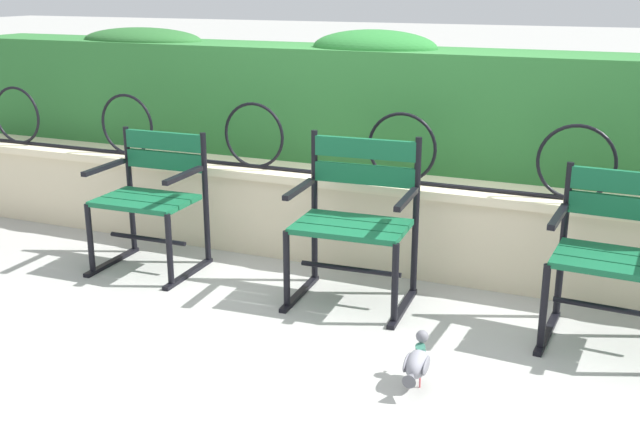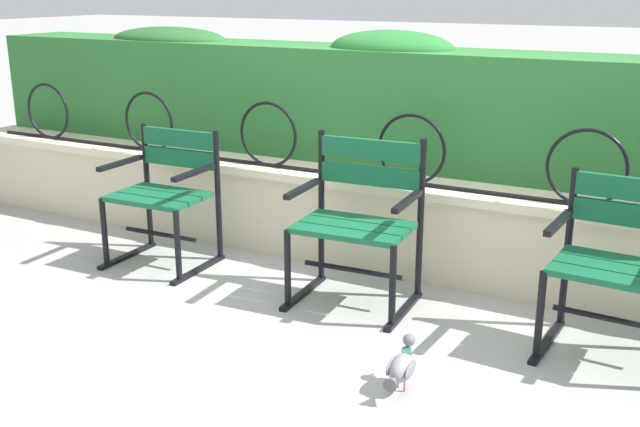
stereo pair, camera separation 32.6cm
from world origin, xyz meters
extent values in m
plane|color=#9E9E99|center=(0.00, 0.00, 0.00)|extent=(60.00, 60.00, 0.00)
cube|color=beige|center=(0.00, 0.96, 0.25)|extent=(6.88, 0.35, 0.50)
cube|color=beige|center=(0.00, 0.96, 0.53)|extent=(6.88, 0.41, 0.05)
cylinder|color=black|center=(0.00, 0.88, 0.57)|extent=(6.35, 0.02, 0.02)
torus|color=black|center=(-2.71, 0.88, 0.76)|extent=(0.42, 0.02, 0.42)
torus|color=black|center=(-1.74, 0.88, 0.76)|extent=(0.42, 0.02, 0.42)
torus|color=black|center=(-0.77, 0.88, 0.76)|extent=(0.42, 0.02, 0.42)
torus|color=black|center=(0.20, 0.88, 0.76)|extent=(0.42, 0.02, 0.42)
torus|color=black|center=(1.17, 0.88, 0.76)|extent=(0.42, 0.02, 0.42)
cube|color=#2D7033|center=(0.00, 1.41, 0.92)|extent=(6.74, 0.56, 0.73)
ellipsoid|color=#28602B|center=(-1.96, 1.41, 1.29)|extent=(0.97, 0.51, 0.18)
ellipsoid|color=#276F2E|center=(-0.17, 1.41, 1.29)|extent=(0.83, 0.51, 0.23)
cube|color=#145B38|center=(-1.21, 0.17, 0.44)|extent=(0.55, 0.14, 0.03)
cube|color=#145B38|center=(-1.21, 0.30, 0.44)|extent=(0.55, 0.14, 0.03)
cube|color=#145B38|center=(-1.21, 0.44, 0.44)|extent=(0.55, 0.14, 0.03)
cube|color=#145B38|center=(-1.22, 0.54, 0.76)|extent=(0.55, 0.04, 0.11)
cube|color=#145B38|center=(-1.22, 0.54, 0.63)|extent=(0.55, 0.04, 0.11)
cylinder|color=black|center=(-0.94, 0.55, 0.41)|extent=(0.04, 0.04, 0.83)
cylinder|color=black|center=(-0.93, 0.12, 0.22)|extent=(0.04, 0.04, 0.44)
cube|color=black|center=(-0.93, 0.31, 0.01)|extent=(0.05, 0.52, 0.02)
cube|color=black|center=(-0.93, 0.31, 0.62)|extent=(0.05, 0.40, 0.03)
cylinder|color=black|center=(-1.49, 0.54, 0.41)|extent=(0.04, 0.04, 0.83)
cylinder|color=black|center=(-1.48, 0.11, 0.22)|extent=(0.04, 0.04, 0.44)
cube|color=black|center=(-1.48, 0.30, 0.01)|extent=(0.05, 0.52, 0.02)
cube|color=black|center=(-1.48, 0.30, 0.62)|extent=(0.05, 0.40, 0.03)
cylinder|color=black|center=(-1.21, 0.30, 0.20)|extent=(0.52, 0.04, 0.03)
cube|color=#145B38|center=(0.11, 0.18, 0.44)|extent=(0.60, 0.16, 0.03)
cube|color=#145B38|center=(0.10, 0.31, 0.44)|extent=(0.60, 0.16, 0.03)
cube|color=#145B38|center=(0.10, 0.45, 0.44)|extent=(0.60, 0.16, 0.03)
cube|color=#145B38|center=(0.09, 0.55, 0.82)|extent=(0.59, 0.06, 0.11)
cube|color=#145B38|center=(0.09, 0.55, 0.67)|extent=(0.59, 0.06, 0.11)
cylinder|color=black|center=(0.39, 0.57, 0.45)|extent=(0.04, 0.04, 0.90)
cylinder|color=black|center=(0.41, 0.14, 0.22)|extent=(0.04, 0.04, 0.44)
cube|color=black|center=(0.40, 0.33, 0.01)|extent=(0.07, 0.52, 0.02)
cube|color=black|center=(0.40, 0.33, 0.62)|extent=(0.06, 0.40, 0.03)
cylinder|color=black|center=(-0.21, 0.54, 0.45)|extent=(0.04, 0.04, 0.90)
cylinder|color=black|center=(-0.18, 0.11, 0.22)|extent=(0.04, 0.04, 0.44)
cube|color=black|center=(-0.19, 0.30, 0.01)|extent=(0.07, 0.52, 0.02)
cube|color=black|center=(-0.19, 0.30, 0.62)|extent=(0.06, 0.40, 0.03)
cylinder|color=black|center=(0.10, 0.31, 0.20)|extent=(0.56, 0.06, 0.03)
cube|color=#145B38|center=(1.41, 0.17, 0.44)|extent=(0.53, 0.16, 0.03)
cube|color=#145B38|center=(1.42, 0.31, 0.44)|extent=(0.53, 0.16, 0.03)
cube|color=#145B38|center=(1.43, 0.45, 0.44)|extent=(0.53, 0.16, 0.03)
cube|color=#145B38|center=(1.43, 0.55, 0.76)|extent=(0.53, 0.06, 0.11)
cube|color=#145B38|center=(1.43, 0.55, 0.64)|extent=(0.53, 0.06, 0.11)
cylinder|color=black|center=(1.17, 0.56, 0.42)|extent=(0.04, 0.04, 0.83)
cylinder|color=black|center=(1.14, 0.13, 0.22)|extent=(0.04, 0.04, 0.44)
cube|color=black|center=(1.15, 0.32, 0.01)|extent=(0.07, 0.52, 0.02)
cube|color=black|center=(1.15, 0.32, 0.62)|extent=(0.06, 0.40, 0.03)
cylinder|color=black|center=(1.42, 0.31, 0.20)|extent=(0.50, 0.06, 0.03)
ellipsoid|color=gray|center=(0.69, -0.42, 0.11)|extent=(0.11, 0.20, 0.11)
cylinder|color=#2D6B56|center=(0.69, -0.35, 0.14)|extent=(0.05, 0.06, 0.06)
sphere|color=slate|center=(0.69, -0.33, 0.20)|extent=(0.06, 0.06, 0.06)
cone|color=black|center=(0.68, -0.29, 0.19)|extent=(0.02, 0.02, 0.01)
cone|color=#595960|center=(0.70, -0.53, 0.10)|extent=(0.06, 0.08, 0.06)
ellipsoid|color=slate|center=(0.65, -0.43, 0.11)|extent=(0.03, 0.14, 0.07)
ellipsoid|color=slate|center=(0.73, -0.42, 0.11)|extent=(0.03, 0.14, 0.07)
cylinder|color=#C6515B|center=(0.67, -0.41, 0.03)|extent=(0.01, 0.01, 0.05)
cylinder|color=#C6515B|center=(0.71, -0.42, 0.03)|extent=(0.01, 0.01, 0.05)
camera|label=1|loc=(1.46, -3.30, 1.68)|focal=42.63mm
camera|label=2|loc=(1.76, -3.16, 1.68)|focal=42.63mm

